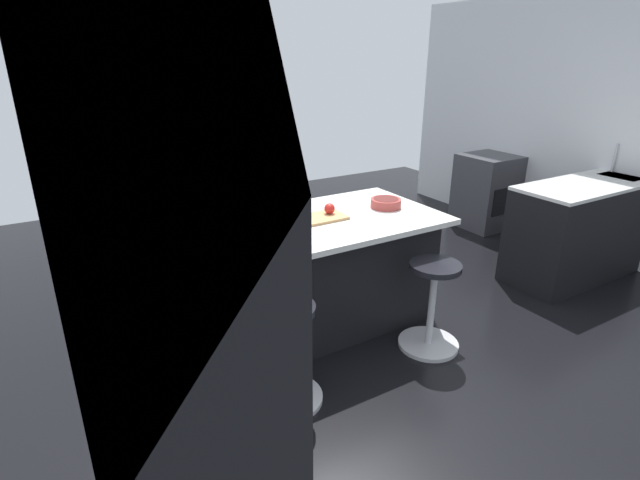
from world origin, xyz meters
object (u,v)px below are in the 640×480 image
Objects in this scene: stool_middle at (286,357)px; apple_red at (330,209)px; water_bottle at (241,215)px; kitchen_island at (314,273)px; stool_by_window at (431,308)px; fruit_bowl at (386,203)px; cutting_board at (320,218)px; oven_range at (486,191)px.

apple_red is at bearing -136.61° from stool_middle.
kitchen_island is at bearing -179.75° from water_bottle.
apple_red reaches higher than kitchen_island.
stool_by_window is 2.12× the size of water_bottle.
kitchen_island is at bearing -4.62° from fruit_bowl.
oven_range is at bearing -161.38° from cutting_board.
oven_range is at bearing -164.80° from water_bottle.
cutting_board is at bearing -1.94° from fruit_bowl.
apple_red is (0.45, -0.67, 0.64)m from stool_by_window.
stool_by_window is 1.00× the size of stool_middle.
fruit_bowl reaches higher than cutting_board.
cutting_board reaches higher than kitchen_island.
kitchen_island is at bearing -49.67° from stool_by_window.
stool_middle is at bearing 88.01° from water_bottle.
stool_by_window is (-0.58, 0.68, -0.14)m from kitchen_island.
water_bottle reaches higher than apple_red.
kitchen_island is at bearing -35.56° from cutting_board.
fruit_bowl is at bearing 175.38° from kitchen_island.
stool_by_window is (2.39, 1.64, -0.13)m from oven_range.
stool_middle is 8.38× the size of apple_red.
water_bottle is at bearing -2.70° from cutting_board.
apple_red is (2.84, 0.97, 0.51)m from oven_range.
oven_range is 2.82× the size of water_bottle.
stool_middle is at bearing 46.33° from cutting_board.
kitchen_island is at bearing 17.83° from oven_range.
stool_by_window is 0.89m from fruit_bowl.
fruit_bowl is (-0.58, 0.02, 0.03)m from cutting_board.
apple_red is at bearing 179.38° from water_bottle.
oven_range is 3.12m from kitchen_island.
fruit_bowl is (-1.18, 0.05, -0.08)m from water_bottle.
stool_by_window is at bearing 86.18° from fruit_bowl.
apple_red is 0.49m from fruit_bowl.
stool_middle is (0.58, 0.68, -0.14)m from kitchen_island.
water_bottle is (1.14, -0.68, 0.70)m from stool_by_window.
water_bottle is (0.60, -0.03, 0.11)m from cutting_board.
oven_range is 3.71× the size of fruit_bowl.
oven_range is 1.33× the size of stool_middle.
stool_by_window is at bearing 130.33° from kitchen_island.
fruit_bowl is at bearing -93.82° from stool_by_window.
stool_by_window is 2.79× the size of fruit_bowl.
kitchen_island is 2.79× the size of stool_middle.
stool_by_window is 1.16m from stool_middle.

